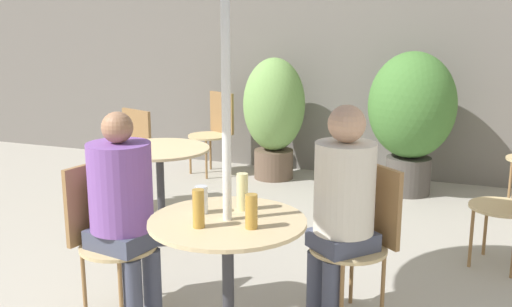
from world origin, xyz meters
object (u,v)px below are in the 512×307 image
cafe_table_far (160,168)px  bistro_chair_1 (105,227)px  cafe_table_near (228,248)px  beer_glass_0 (201,200)px  potted_plant_1 (412,112)px  beer_glass_2 (251,211)px  potted_plant_0 (274,111)px  seated_person_0 (342,198)px  beer_glass_1 (198,209)px  beer_glass_3 (242,192)px  bistro_chair_2 (215,126)px  bistro_chair_4 (129,151)px  seated_person_1 (123,201)px  bistro_chair_0 (363,229)px

cafe_table_far → bistro_chair_1: 1.21m
cafe_table_near → bistro_chair_1: bistro_chair_1 is taller
beer_glass_0 → potted_plant_1: (0.68, 3.23, 0.02)m
beer_glass_2 → potted_plant_0: potted_plant_0 is taller
cafe_table_near → potted_plant_1: size_ratio=0.57×
bistro_chair_1 → seated_person_0: bearing=-63.3°
cafe_table_far → beer_glass_1: beer_glass_1 is taller
cafe_table_near → beer_glass_3: bearing=86.1°
bistro_chair_1 → beer_glass_2: bearing=-92.3°
beer_glass_3 → bistro_chair_2: bearing=116.9°
cafe_table_near → seated_person_0: (0.46, 0.53, 0.16)m
bistro_chair_4 → potted_plant_0: potted_plant_0 is taller
beer_glass_2 → seated_person_1: bearing=166.5°
bistro_chair_4 → seated_person_1: bearing=-37.5°
beer_glass_0 → potted_plant_0: potted_plant_0 is taller
beer_glass_2 → bistro_chair_2: bearing=117.2°
cafe_table_far → bistro_chair_2: size_ratio=0.86×
beer_glass_3 → potted_plant_0: (-0.92, 3.18, -0.10)m
bistro_chair_4 → potted_plant_0: size_ratio=0.69×
seated_person_1 → seated_person_0: bearing=-60.0°
potted_plant_0 → bistro_chair_0: bearing=-61.4°
bistro_chair_4 → beer_glass_1: (1.71, -2.07, 0.29)m
bistro_chair_0 → seated_person_0: size_ratio=0.71×
cafe_table_far → beer_glass_2: bearing=-47.2°
seated_person_0 → beer_glass_0: seated_person_0 is taller
cafe_table_far → beer_glass_2: beer_glass_2 is taller
cafe_table_near → seated_person_0: bearing=49.3°
beer_glass_0 → beer_glass_3: beer_glass_3 is taller
beer_glass_1 → bistro_chair_4: bearing=129.7°
seated_person_1 → potted_plant_0: bearing=14.7°
bistro_chair_2 → potted_plant_0: size_ratio=0.69×
beer_glass_3 → potted_plant_0: 3.31m
beer_glass_0 → potted_plant_0: bearing=102.8°
bistro_chair_1 → beer_glass_0: (0.68, -0.11, 0.27)m
bistro_chair_1 → bistro_chair_2: bearing=24.1°
bistro_chair_2 → beer_glass_2: bearing=-36.5°
bistro_chair_2 → bistro_chair_4: size_ratio=1.00×
seated_person_0 → potted_plant_0: bearing=156.6°
bistro_chair_2 → seated_person_0: (2.05, -2.81, 0.21)m
bistro_chair_2 → beer_glass_2: 3.85m
cafe_table_near → seated_person_0: 0.72m
cafe_table_near → bistro_chair_2: bistro_chair_2 is taller
bistro_chair_4 → beer_glass_3: bearing=-23.3°
potted_plant_1 → beer_glass_1: bearing=-99.9°
potted_plant_0 → cafe_table_far: bearing=-96.6°
beer_glass_0 → beer_glass_2: bearing=-20.7°
beer_glass_0 → potted_plant_1: size_ratio=0.10×
bistro_chair_0 → beer_glass_1: size_ratio=4.77×
cafe_table_far → bistro_chair_1: bearing=-75.5°
beer_glass_0 → seated_person_0: bearing=37.9°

